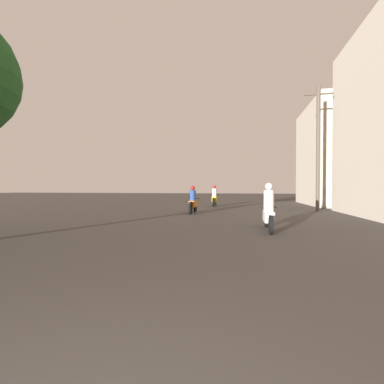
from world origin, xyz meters
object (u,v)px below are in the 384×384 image
at_px(motorcycle_orange, 193,202).
at_px(building_right_far, 333,155).
at_px(motorcycle_yellow, 214,198).
at_px(utility_pole_far, 318,146).
at_px(motorcycle_white, 269,211).

distance_m(motorcycle_orange, building_right_far, 13.49).
distance_m(motorcycle_yellow, utility_pole_far, 7.64).
distance_m(motorcycle_orange, motorcycle_yellow, 5.34).
bearing_deg(building_right_far, utility_pole_far, -114.59).
distance_m(motorcycle_white, motorcycle_orange, 6.11).
xyz_separation_m(building_right_far, utility_pole_far, (-2.79, -6.10, -0.12)).
bearing_deg(building_right_far, motorcycle_white, -114.87).
height_order(motorcycle_orange, building_right_far, building_right_far).
xyz_separation_m(motorcycle_white, utility_pole_far, (3.56, 7.60, 3.22)).
distance_m(motorcycle_white, building_right_far, 15.47).
bearing_deg(utility_pole_far, motorcycle_white, -115.09).
relative_size(motorcycle_white, building_right_far, 0.25).
height_order(motorcycle_orange, motorcycle_yellow, motorcycle_yellow).
bearing_deg(utility_pole_far, building_right_far, 65.41).
bearing_deg(motorcycle_orange, motorcycle_white, -55.95).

